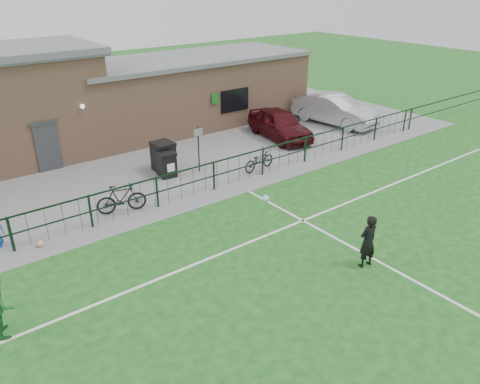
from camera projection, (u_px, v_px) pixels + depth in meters
ground at (355, 301)px, 12.31m from camera, size 90.00×90.00×0.00m
paving_strip at (131, 156)px, 22.02m from camera, size 34.00×13.00×0.02m
pitch_line_touch at (196, 198)px, 17.92m from camera, size 28.00×0.10×0.01m
pitch_line_mid at (259, 238)px, 15.18m from camera, size 28.00×0.10×0.01m
pitch_line_perp at (401, 274)px, 13.40m from camera, size 0.10×16.00×0.01m
perimeter_fence at (192, 182)px, 17.81m from camera, size 28.00×0.10×1.20m
wheelie_bin_left at (163, 157)px, 20.15m from camera, size 0.81×0.92×1.20m
wheelie_bin_right at (166, 165)px, 19.64m from camera, size 0.73×0.81×1.00m
sign_post at (199, 149)px, 19.91m from camera, size 0.08×0.08×2.00m
car_maroon at (280, 124)px, 24.13m from camera, size 2.48×4.62×1.49m
car_silver at (335, 110)px, 26.38m from camera, size 2.39×5.18×1.65m
bicycle_d at (121, 199)px, 16.62m from camera, size 1.84×0.96×1.06m
bicycle_e at (259, 160)px, 20.29m from camera, size 1.75×0.78×0.89m
goalkeeper_kick at (365, 240)px, 13.46m from camera, size 2.13×2.91×1.81m
outfield_player at (0, 307)px, 10.94m from camera, size 0.63×0.77×1.48m
ball_ground at (40, 244)px, 14.69m from camera, size 0.22×0.22×0.22m
clubhouse at (82, 100)px, 22.75m from camera, size 24.25×5.40×4.96m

